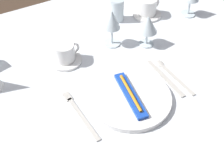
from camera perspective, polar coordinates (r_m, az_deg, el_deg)
name	(u,v)px	position (r m, az deg, el deg)	size (l,w,h in m)	color
dining_table	(99,80)	(1.20, -2.48, -1.14)	(1.80, 1.11, 0.74)	white
dinner_plate	(130,98)	(1.01, 3.49, -4.49)	(0.28, 0.28, 0.02)	white
toothbrush_package	(130,95)	(1.00, 3.53, -3.84)	(0.07, 0.21, 0.02)	blue
fork_outer	(79,113)	(0.98, -6.30, -7.29)	(0.02, 0.23, 0.00)	beige
dinner_knife	(166,79)	(1.10, 10.25, -0.80)	(0.02, 0.21, 0.00)	beige
spoon_soup	(170,73)	(1.12, 10.95, 0.37)	(0.03, 0.21, 0.01)	beige
saucer_left	(147,14)	(1.43, 6.65, 11.33)	(0.13, 0.13, 0.01)	white
coffee_cup_left	(148,6)	(1.41, 6.85, 12.79)	(0.11, 0.08, 0.07)	white
saucer_right	(66,60)	(1.17, -8.85, 2.71)	(0.13, 0.13, 0.01)	white
coffee_cup_right	(65,52)	(1.14, -8.97, 4.25)	(0.10, 0.08, 0.07)	white
wine_glass_centre	(148,25)	(1.19, 6.87, 9.39)	(0.08, 0.08, 0.14)	silver
wine_glass_left	(112,21)	(1.18, -0.02, 10.10)	(0.07, 0.07, 0.16)	silver
drink_tumbler	(117,11)	(1.37, 0.96, 12.00)	(0.06, 0.06, 0.10)	silver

